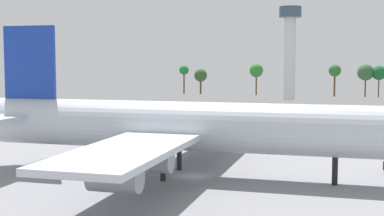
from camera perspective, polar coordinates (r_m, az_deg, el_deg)
name	(u,v)px	position (r m, az deg, el deg)	size (l,w,h in m)	color
ground_plane	(192,176)	(70.80, 0.00, -7.24)	(248.24, 248.24, 0.00)	gray
cargo_airplane	(190,127)	(69.77, -0.16, -2.03)	(62.06, 55.31, 19.90)	silver
baggage_tug	(104,129)	(112.60, -9.34, -2.18)	(3.70, 4.97, 2.09)	#333338
control_tower	(290,44)	(210.31, 10.31, 6.68)	(8.44, 8.44, 35.61)	silver
tree_line_backdrop	(342,73)	(234.98, 15.56, 3.56)	(118.07, 7.27, 13.82)	#51381E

